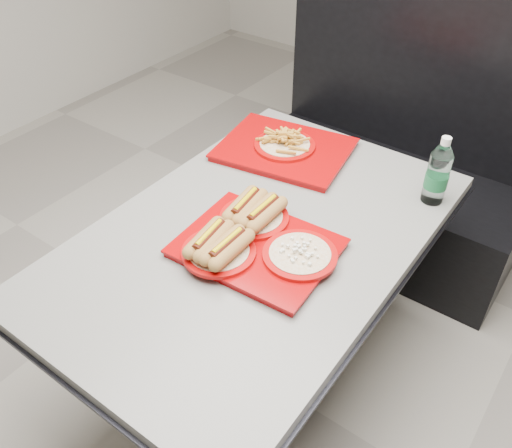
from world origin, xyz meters
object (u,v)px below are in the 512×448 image
Objects in this scene: diner_table at (257,270)px; tray_far at (285,147)px; tray_near at (252,239)px; water_bottle at (438,174)px; booth_bench at (391,169)px.

diner_table is 0.52m from tray_far.
tray_near is 0.66m from water_bottle.
tray_far is (-0.19, 0.44, 0.19)m from diner_table.
tray_near is 0.56m from tray_far.
tray_near reaches higher than diner_table.
tray_near is at bearing -64.55° from diner_table.
tray_near is 0.90× the size of tray_far.
tray_far is (-0.22, 0.51, -0.01)m from tray_near.
booth_bench reaches higher than tray_near.
tray_far is 0.58m from water_bottle.
booth_bench is (0.00, 1.09, -0.18)m from diner_table.
diner_table is 0.67m from water_bottle.
tray_far is at bearing -175.49° from water_bottle.
tray_near is (0.03, -1.16, 0.38)m from booth_bench.
diner_table is 2.67× the size of tray_far.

